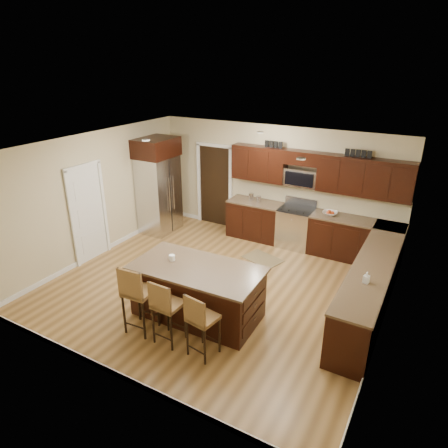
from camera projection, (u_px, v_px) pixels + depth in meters
The scene contains 23 objects.
floor at pixel (217, 286), 7.74m from camera, with size 6.00×6.00×0.00m, color olive.
ceiling at pixel (216, 147), 6.70m from camera, with size 6.00×6.00×0.00m, color silver.
wall_back at pixel (275, 183), 9.43m from camera, with size 6.00×6.00×0.00m, color #C4B78D.
wall_left at pixel (96, 196), 8.58m from camera, with size 5.50×5.50×0.00m, color #C4B78D.
wall_right at pixel (392, 260), 5.86m from camera, with size 5.50×5.50×0.00m, color #C4B78D.
base_cabinets at pixel (337, 257), 7.86m from camera, with size 4.02×3.96×0.92m.
upper_cabinets at pixel (318, 170), 8.64m from camera, with size 4.00×0.33×0.80m.
range at pixel (295, 227), 9.22m from camera, with size 0.76×0.64×1.11m.
microwave at pixel (301, 177), 8.90m from camera, with size 0.76×0.31×0.40m, color silver.
doorway at pixel (215, 186), 10.29m from camera, with size 0.85×0.03×2.06m, color black.
pantry_door at pixel (88, 214), 8.45m from camera, with size 0.03×0.80×2.04m, color white.
letter_decor at pixel (313, 149), 8.53m from camera, with size 2.20×0.03×0.15m, color black, non-canonical shape.
island at pixel (198, 293), 6.72m from camera, with size 2.20×1.20×0.92m.
stool_left at pixel (136, 292), 6.17m from camera, with size 0.47×0.47×1.18m.
stool_mid at pixel (165, 305), 5.95m from camera, with size 0.42×0.42×1.09m.
stool_right at pixel (200, 319), 5.69m from camera, with size 0.44×0.44×1.04m.
refrigerator at pixel (158, 185), 9.79m from camera, with size 0.79×1.01×2.35m.
floor_mat at pixel (263, 259), 8.76m from camera, with size 0.81×0.54×0.01m, color brown.
fruit_bowl at pixel (330, 213), 8.69m from camera, with size 0.32×0.32×0.08m, color silver.
soap_bottle at pixel (366, 278), 6.05m from camera, with size 0.08×0.08×0.18m, color #B2B2B2.
canister_tall at pixel (251, 197), 9.53m from camera, with size 0.12×0.12×0.18m, color silver.
canister_short at pixel (259, 199), 9.45m from camera, with size 0.11×0.11×0.15m, color silver.
island_jar at pixel (172, 258), 6.73m from camera, with size 0.10×0.10×0.10m, color white.
Camera 1 is at (3.40, -5.75, 4.09)m, focal length 32.00 mm.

